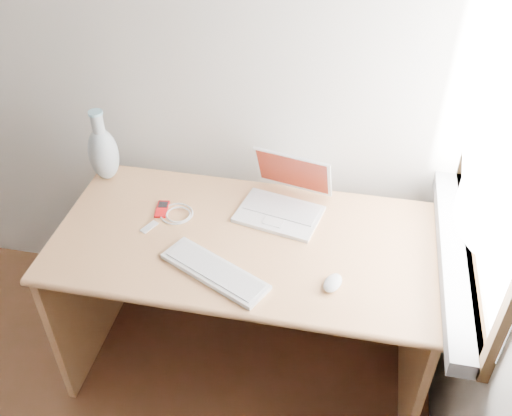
% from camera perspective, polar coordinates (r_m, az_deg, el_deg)
% --- Properties ---
extents(back_wall, '(3.50, 0.04, 2.60)m').
position_cam_1_polar(back_wall, '(2.50, -21.76, 16.81)').
color(back_wall, silver).
rests_on(back_wall, floor).
extents(window, '(0.11, 0.99, 1.10)m').
position_cam_1_polar(window, '(1.79, 23.28, 6.87)').
color(window, white).
rests_on(window, right_wall).
extents(desk, '(1.40, 0.70, 0.74)m').
position_cam_1_polar(desk, '(2.30, -0.66, -5.58)').
color(desk, tan).
rests_on(desk, floor).
extents(laptop, '(0.35, 0.32, 0.21)m').
position_cam_1_polar(laptop, '(2.19, 2.51, 0.89)').
color(laptop, white).
rests_on(laptop, desk).
extents(external_keyboard, '(0.41, 0.28, 0.02)m').
position_cam_1_polar(external_keyboard, '(1.96, -4.15, -6.32)').
color(external_keyboard, white).
rests_on(external_keyboard, desk).
extents(mouse, '(0.08, 0.10, 0.03)m').
position_cam_1_polar(mouse, '(1.93, 7.68, -7.43)').
color(mouse, white).
rests_on(mouse, desk).
extents(ipod, '(0.06, 0.10, 0.01)m').
position_cam_1_polar(ipod, '(2.24, -9.37, -0.10)').
color(ipod, red).
rests_on(ipod, desk).
extents(cable_coil, '(0.17, 0.17, 0.01)m').
position_cam_1_polar(cable_coil, '(2.22, -7.94, -0.57)').
color(cable_coil, white).
rests_on(cable_coil, desk).
extents(remote, '(0.06, 0.08, 0.01)m').
position_cam_1_polar(remote, '(2.17, -10.63, -1.88)').
color(remote, white).
rests_on(remote, desk).
extents(vase, '(0.12, 0.12, 0.31)m').
position_cam_1_polar(vase, '(2.40, -15.04, 5.43)').
color(vase, '#AFBFCA').
rests_on(vase, desk).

